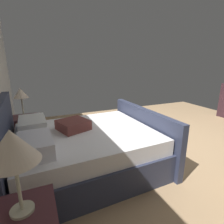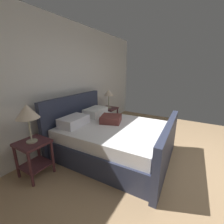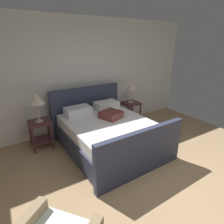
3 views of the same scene
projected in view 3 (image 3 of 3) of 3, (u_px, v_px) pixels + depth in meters
ground_plane at (187, 205)px, 2.60m from camera, size 5.77×6.18×0.02m
wall_back at (89, 76)px, 4.65m from camera, size 5.89×0.12×2.71m
bed at (108, 132)px, 3.92m from camera, size 1.85×2.20×1.14m
nightstand_right at (131, 109)px, 5.15m from camera, size 0.44×0.44×0.60m
table_lamp_right at (131, 87)px, 4.93m from camera, size 0.26×0.26×0.54m
nightstand_left at (41, 130)px, 3.91m from camera, size 0.44×0.44×0.60m
table_lamp_left at (36, 99)px, 3.67m from camera, size 0.33×0.33×0.60m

